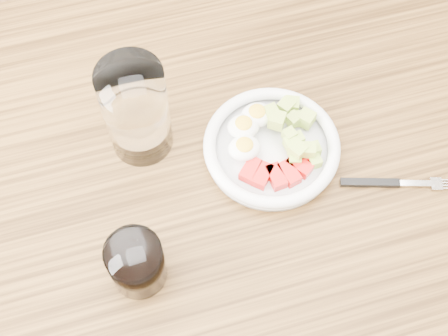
# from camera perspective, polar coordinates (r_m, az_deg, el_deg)

# --- Properties ---
(ground) EXTENTS (4.00, 4.00, 0.00)m
(ground) POSITION_cam_1_polar(r_m,az_deg,el_deg) (1.66, 0.44, -13.07)
(ground) COLOR brown
(ground) RESTS_ON ground
(dining_table) EXTENTS (1.50, 0.90, 0.77)m
(dining_table) POSITION_cam_1_polar(r_m,az_deg,el_deg) (1.03, 0.69, -3.71)
(dining_table) COLOR brown
(dining_table) RESTS_ON ground
(bowl) EXTENTS (0.21, 0.21, 0.05)m
(bowl) POSITION_cam_1_polar(r_m,az_deg,el_deg) (0.94, 4.31, 2.10)
(bowl) COLOR white
(bowl) RESTS_ON dining_table
(fork) EXTENTS (0.18, 0.07, 0.01)m
(fork) POSITION_cam_1_polar(r_m,az_deg,el_deg) (0.96, 14.64, -1.34)
(fork) COLOR black
(fork) RESTS_ON dining_table
(water_glass) EXTENTS (0.09, 0.09, 0.17)m
(water_glass) POSITION_cam_1_polar(r_m,az_deg,el_deg) (0.90, -8.04, 5.25)
(water_glass) COLOR white
(water_glass) RESTS_ON dining_table
(coffee_glass) EXTENTS (0.08, 0.08, 0.09)m
(coffee_glass) POSITION_cam_1_polar(r_m,az_deg,el_deg) (0.85, -8.00, -8.61)
(coffee_glass) COLOR white
(coffee_glass) RESTS_ON dining_table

